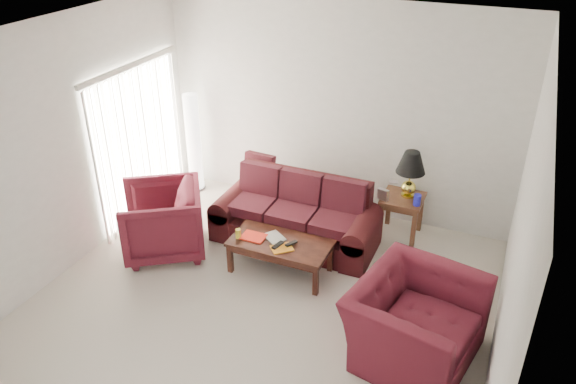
% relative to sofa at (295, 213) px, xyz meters
% --- Properties ---
extents(floor, '(5.00, 5.00, 0.00)m').
position_rel_sofa_xyz_m(floor, '(0.13, -1.38, -0.44)').
color(floor, beige).
rests_on(floor, ground).
extents(blinds, '(0.10, 2.00, 2.16)m').
position_rel_sofa_xyz_m(blinds, '(-2.29, -0.08, 0.64)').
color(blinds, silver).
rests_on(blinds, ground).
extents(sofa, '(2.21, 1.08, 0.88)m').
position_rel_sofa_xyz_m(sofa, '(0.00, 0.00, 0.00)').
color(sofa, black).
rests_on(sofa, ground).
extents(throw_pillow, '(0.45, 0.25, 0.45)m').
position_rel_sofa_xyz_m(throw_pillow, '(-0.76, 0.52, 0.27)').
color(throw_pillow, black).
rests_on(throw_pillow, sofa).
extents(end_table, '(0.54, 0.54, 0.59)m').
position_rel_sofa_xyz_m(end_table, '(1.25, 0.73, -0.15)').
color(end_table, '#50361B').
rests_on(end_table, ground).
extents(table_lamp, '(0.44, 0.44, 0.64)m').
position_rel_sofa_xyz_m(table_lamp, '(1.29, 0.78, 0.47)').
color(table_lamp, '#DDC945').
rests_on(table_lamp, end_table).
extents(clock, '(0.16, 0.10, 0.15)m').
position_rel_sofa_xyz_m(clock, '(1.01, 0.55, 0.22)').
color(clock, silver).
rests_on(clock, end_table).
extents(blue_canister, '(0.10, 0.10, 0.15)m').
position_rel_sofa_xyz_m(blue_canister, '(1.45, 0.58, 0.22)').
color(blue_canister, '#1B1BB1').
rests_on(blue_canister, end_table).
extents(picture_frame, '(0.14, 0.17, 0.05)m').
position_rel_sofa_xyz_m(picture_frame, '(1.06, 0.96, 0.22)').
color(picture_frame, '#B0AFB4').
rests_on(picture_frame, end_table).
extents(floor_lamp, '(0.32, 0.32, 1.56)m').
position_rel_sofa_xyz_m(floor_lamp, '(-2.00, 0.80, 0.34)').
color(floor_lamp, white).
rests_on(floor_lamp, ground).
extents(armchair_left, '(1.37, 1.36, 0.91)m').
position_rel_sofa_xyz_m(armchair_left, '(-1.47, -0.86, 0.02)').
color(armchair_left, '#46101A').
rests_on(armchair_left, ground).
extents(armchair_right, '(1.36, 1.48, 0.83)m').
position_rel_sofa_xyz_m(armchair_right, '(1.88, -1.42, -0.02)').
color(armchair_right, '#47101A').
rests_on(armchair_right, ground).
extents(coffee_table, '(1.33, 0.88, 0.43)m').
position_rel_sofa_xyz_m(coffee_table, '(0.09, -0.67, -0.22)').
color(coffee_table, black).
rests_on(coffee_table, ground).
extents(magazine_red, '(0.30, 0.22, 0.02)m').
position_rel_sofa_xyz_m(magazine_red, '(-0.25, -0.71, -0.00)').
color(magazine_red, red).
rests_on(magazine_red, coffee_table).
extents(magazine_white, '(0.33, 0.31, 0.01)m').
position_rel_sofa_xyz_m(magazine_white, '(-0.01, -0.62, -0.00)').
color(magazine_white, beige).
rests_on(magazine_white, coffee_table).
extents(magazine_orange, '(0.31, 0.31, 0.01)m').
position_rel_sofa_xyz_m(magazine_orange, '(0.17, -0.80, -0.00)').
color(magazine_orange, orange).
rests_on(magazine_orange, coffee_table).
extents(remote_a, '(0.10, 0.19, 0.02)m').
position_rel_sofa_xyz_m(remote_a, '(0.11, -0.78, 0.02)').
color(remote_a, black).
rests_on(remote_a, coffee_table).
extents(remote_b, '(0.12, 0.16, 0.02)m').
position_rel_sofa_xyz_m(remote_b, '(0.24, -0.69, 0.02)').
color(remote_b, black).
rests_on(remote_b, coffee_table).
extents(yellow_glass, '(0.09, 0.09, 0.12)m').
position_rel_sofa_xyz_m(yellow_glass, '(-0.42, -0.79, 0.05)').
color(yellow_glass, gold).
rests_on(yellow_glass, coffee_table).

